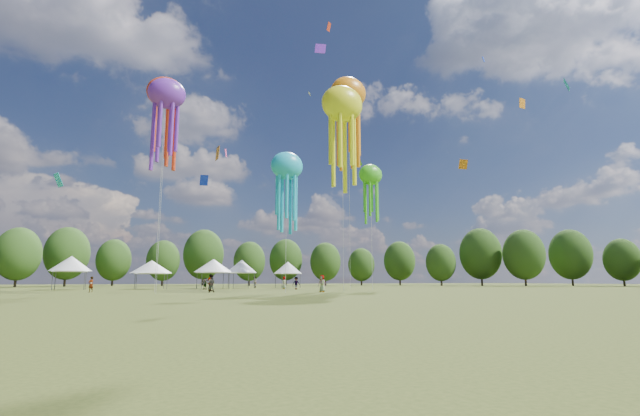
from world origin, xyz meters
name	(u,v)px	position (x,y,z in m)	size (l,w,h in m)	color
ground	(551,312)	(0.00, 0.00, 0.00)	(300.00, 300.00, 0.00)	#384416
spectator_near	(211,284)	(-5.84, 35.11, 0.88)	(0.85, 0.67, 1.76)	gray
spectators_far	(253,283)	(1.88, 46.32, 0.87)	(25.66, 28.48, 1.89)	gray
festival_tents	(192,266)	(-4.46, 56.46, 3.26)	(36.36, 8.57, 4.38)	#47474C
show_kites	(312,124)	(6.99, 39.00, 21.06)	(32.62, 19.05, 32.47)	purple
small_kites	(252,47)	(-0.19, 42.11, 31.59)	(71.58, 64.30, 45.44)	purple
treeline	(191,247)	(-3.87, 62.51, 6.54)	(201.57, 95.24, 13.43)	#38281C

